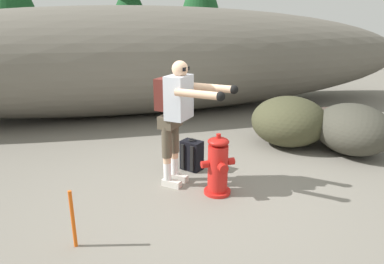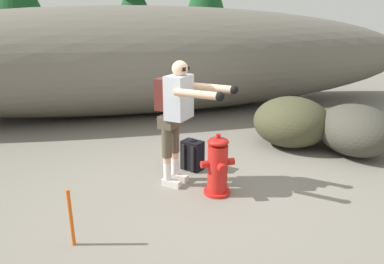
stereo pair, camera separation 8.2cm
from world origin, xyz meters
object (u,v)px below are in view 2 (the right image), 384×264
(utility_worker, at_px, (177,109))
(boulder_mid, at_px, (355,130))
(spare_backpack, at_px, (193,155))
(fire_hydrant, at_px, (218,167))
(survey_stake, at_px, (71,218))
(boulder_small, at_px, (333,121))
(boulder_large, at_px, (291,122))

(utility_worker, bearing_deg, boulder_mid, 48.96)
(boulder_mid, bearing_deg, spare_backpack, 177.85)
(fire_hydrant, relative_size, boulder_mid, 0.59)
(fire_hydrant, height_order, survey_stake, fire_hydrant)
(utility_worker, height_order, boulder_small, utility_worker)
(boulder_mid, distance_m, boulder_small, 1.03)
(fire_hydrant, xyz_separation_m, boulder_mid, (2.63, 0.72, 0.04))
(fire_hydrant, bearing_deg, spare_backpack, 96.44)
(fire_hydrant, distance_m, boulder_small, 3.40)
(survey_stake, bearing_deg, spare_backpack, 41.83)
(boulder_mid, distance_m, survey_stake, 4.56)
(fire_hydrant, xyz_separation_m, spare_backpack, (-0.09, 0.82, -0.15))
(utility_worker, height_order, boulder_large, utility_worker)
(boulder_large, relative_size, survey_stake, 2.16)
(boulder_large, height_order, boulder_small, boulder_large)
(utility_worker, distance_m, boulder_large, 2.53)
(utility_worker, relative_size, boulder_small, 1.82)
(fire_hydrant, xyz_separation_m, boulder_large, (1.84, 1.36, 0.06))
(boulder_small, height_order, survey_stake, survey_stake)
(boulder_small, bearing_deg, fire_hydrant, -150.27)
(fire_hydrant, distance_m, boulder_large, 2.29)
(boulder_large, xyz_separation_m, survey_stake, (-3.56, -2.00, -0.13))
(boulder_large, height_order, boulder_mid, boulder_large)
(spare_backpack, relative_size, boulder_large, 0.36)
(utility_worker, distance_m, boulder_small, 3.70)
(spare_backpack, relative_size, boulder_small, 0.52)
(boulder_large, distance_m, survey_stake, 4.08)
(fire_hydrant, relative_size, utility_worker, 0.48)
(spare_backpack, xyz_separation_m, boulder_mid, (2.73, -0.10, 0.19))
(fire_hydrant, height_order, utility_worker, utility_worker)
(fire_hydrant, bearing_deg, boulder_large, 36.52)
(fire_hydrant, bearing_deg, utility_worker, 136.94)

